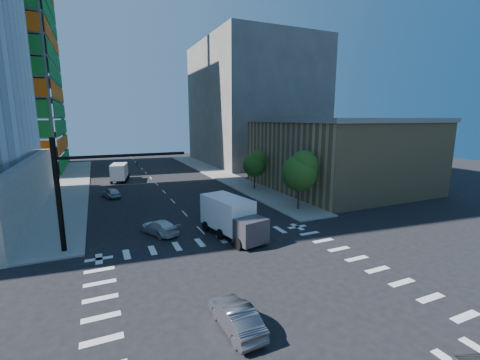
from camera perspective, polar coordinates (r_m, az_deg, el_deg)
ground at (r=21.16m, az=3.23°, el=-18.99°), size 160.00×160.00×0.00m
road_markings at (r=21.16m, az=3.23°, el=-18.97°), size 20.00×20.00×0.01m
sidewalk_ne at (r=60.96m, az=-3.61°, el=0.99°), size 5.00×60.00×0.15m
sidewalk_nw at (r=57.36m, az=-27.69°, el=-0.88°), size 5.00×60.00×0.15m
commercial_building at (r=51.13m, az=17.04°, el=4.55°), size 20.50×22.50×10.60m
bg_building_ne at (r=79.70m, az=2.41°, el=13.37°), size 24.00×30.00×28.00m
signal_mast_nw at (r=28.25m, az=-26.72°, el=-0.57°), size 10.20×0.40×9.00m
tree_south at (r=37.30m, az=10.76°, el=1.68°), size 4.16×4.16×6.82m
tree_north at (r=47.75m, az=2.79°, el=3.00°), size 3.54×3.52×5.78m
car_nb_far at (r=34.14m, az=-3.12°, el=-5.85°), size 4.13×5.64×1.43m
car_sb_near at (r=30.87m, az=-14.15°, el=-8.13°), size 3.44×4.83×1.30m
car_sb_mid at (r=46.82m, az=-21.93°, el=-2.09°), size 2.67×4.16×1.32m
car_sb_cross at (r=17.58m, az=-0.69°, el=-23.16°), size 1.62×4.25×1.38m
box_truck_near at (r=28.83m, az=-1.11°, el=-7.30°), size 4.07×7.05×3.48m
box_truck_far at (r=58.50m, az=-20.54°, el=1.15°), size 3.56×6.16×3.04m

